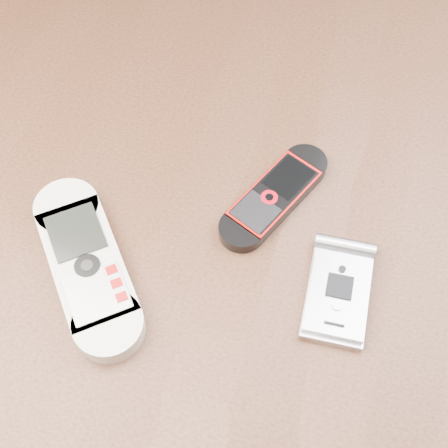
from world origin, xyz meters
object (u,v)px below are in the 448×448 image
at_px(motorola_razr, 338,293).
at_px(table, 220,279).
at_px(nokia_white, 87,264).
at_px(nokia_black_red, 274,196).

bearing_deg(motorola_razr, table, 159.04).
bearing_deg(nokia_white, motorola_razr, -30.05).
distance_m(nokia_white, motorola_razr, 0.22).
xyz_separation_m(table, motorola_razr, (0.12, -0.04, 0.11)).
height_order(nokia_white, nokia_black_red, nokia_white).
xyz_separation_m(nokia_black_red, motorola_razr, (0.08, -0.08, 0.00)).
bearing_deg(table, motorola_razr, -17.87).
bearing_deg(nokia_white, table, -2.80).
relative_size(nokia_black_red, motorola_razr, 1.35).
height_order(table, motorola_razr, motorola_razr).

